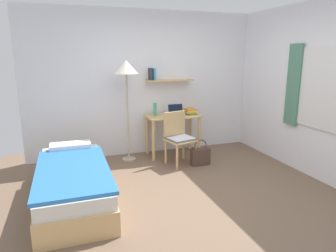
{
  "coord_description": "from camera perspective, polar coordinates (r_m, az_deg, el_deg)",
  "views": [
    {
      "loc": [
        -1.48,
        -3.35,
        1.82
      ],
      "look_at": [
        -0.15,
        0.51,
        0.85
      ],
      "focal_mm": 32.17,
      "sensor_mm": 36.0,
      "label": 1
    }
  ],
  "objects": [
    {
      "name": "ground_plane",
      "position": [
        4.09,
        4.4,
        -13.1
      ],
      "size": [
        5.28,
        5.28,
        0.0
      ],
      "primitive_type": "plane",
      "color": "brown"
    },
    {
      "name": "desk",
      "position": [
        5.51,
        0.96,
        0.48
      ],
      "size": [
        0.97,
        0.51,
        0.75
      ],
      "color": "tan",
      "rests_on": "ground_plane"
    },
    {
      "name": "book_stack",
      "position": [
        5.55,
        4.23,
        2.79
      ],
      "size": [
        0.21,
        0.25,
        0.11
      ],
      "color": "#4CA856",
      "rests_on": "desk"
    },
    {
      "name": "standing_lamp",
      "position": [
        5.13,
        -7.91,
        9.97
      ],
      "size": [
        0.39,
        0.39,
        1.73
      ],
      "color": "#B2A893",
      "rests_on": "ground_plane"
    },
    {
      "name": "desk_chair",
      "position": [
        5.08,
        2.0,
        -1.88
      ],
      "size": [
        0.53,
        0.51,
        0.88
      ],
      "color": "tan",
      "rests_on": "ground_plane"
    },
    {
      "name": "wall_back",
      "position": [
        5.6,
        -3.62,
        8.01
      ],
      "size": [
        4.4,
        0.27,
        2.6
      ],
      "color": "white",
      "rests_on": "ground_plane"
    },
    {
      "name": "laptop",
      "position": [
        5.5,
        1.56,
        2.68
      ],
      "size": [
        0.31,
        0.21,
        0.2
      ],
      "color": "#B7BABF",
      "rests_on": "desk"
    },
    {
      "name": "handbag",
      "position": [
        5.12,
        6.14,
        -5.71
      ],
      "size": [
        0.32,
        0.13,
        0.44
      ],
      "color": "#4C382D",
      "rests_on": "ground_plane"
    },
    {
      "name": "wall_right",
      "position": [
        4.88,
        27.14,
        5.82
      ],
      "size": [
        0.1,
        4.4,
        2.6
      ],
      "color": "white",
      "rests_on": "ground_plane"
    },
    {
      "name": "bed",
      "position": [
        4.06,
        -17.45,
        -10.17
      ],
      "size": [
        0.85,
        2.0,
        0.54
      ],
      "color": "tan",
      "rests_on": "ground_plane"
    },
    {
      "name": "water_bottle",
      "position": [
        5.4,
        -2.47,
        3.18
      ],
      "size": [
        0.06,
        0.06,
        0.24
      ],
      "primitive_type": "cylinder",
      "color": "#42A87F",
      "rests_on": "desk"
    }
  ]
}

